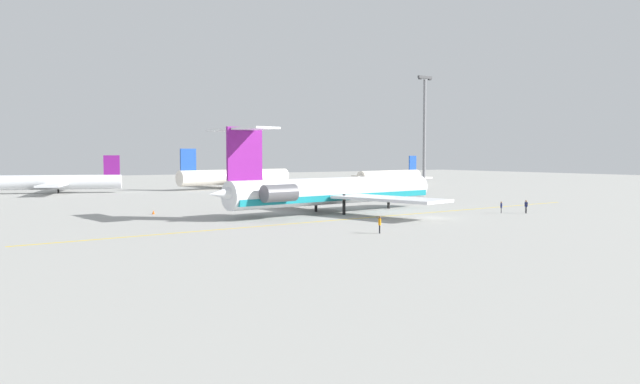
{
  "coord_description": "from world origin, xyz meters",
  "views": [
    {
      "loc": [
        -54.59,
        -56.77,
        8.03
      ],
      "look_at": [
        -5.92,
        16.9,
        2.68
      ],
      "focal_mm": 34.51,
      "sensor_mm": 36.0,
      "label": 1
    }
  ],
  "objects_px": {
    "ground_crew_near_nose": "(526,205)",
    "ground_crew_near_tail": "(501,206)",
    "ground_crew_portside": "(333,194)",
    "light_mast": "(424,128)",
    "main_jetliner": "(330,191)",
    "airliner_mid_left": "(54,182)",
    "ground_crew_starboard": "(380,222)",
    "airliner_mid_right": "(239,177)",
    "safety_cone_nose": "(153,212)",
    "airliner_far_right": "(388,176)"
  },
  "relations": [
    {
      "from": "airliner_far_right",
      "to": "ground_crew_starboard",
      "type": "relative_size",
      "value": 14.42
    },
    {
      "from": "airliner_mid_right",
      "to": "light_mast",
      "type": "distance_m",
      "value": 45.39
    },
    {
      "from": "airliner_mid_left",
      "to": "ground_crew_portside",
      "type": "distance_m",
      "value": 60.52
    },
    {
      "from": "main_jetliner",
      "to": "ground_crew_portside",
      "type": "xyz_separation_m",
      "value": [
        14.66,
        20.38,
        -2.05
      ]
    },
    {
      "from": "airliner_far_right",
      "to": "ground_crew_portside",
      "type": "xyz_separation_m",
      "value": [
        -47.44,
        -41.68,
        -1.22
      ]
    },
    {
      "from": "airliner_mid_right",
      "to": "ground_crew_near_tail",
      "type": "distance_m",
      "value": 77.18
    },
    {
      "from": "safety_cone_nose",
      "to": "airliner_mid_right",
      "type": "bearing_deg",
      "value": 53.86
    },
    {
      "from": "airliner_far_right",
      "to": "light_mast",
      "type": "distance_m",
      "value": 31.13
    },
    {
      "from": "main_jetliner",
      "to": "airliner_mid_left",
      "type": "height_order",
      "value": "main_jetliner"
    },
    {
      "from": "airliner_mid_left",
      "to": "ground_crew_near_nose",
      "type": "relative_size",
      "value": 14.26
    },
    {
      "from": "main_jetliner",
      "to": "ground_crew_near_tail",
      "type": "bearing_deg",
      "value": -40.44
    },
    {
      "from": "airliner_far_right",
      "to": "ground_crew_near_nose",
      "type": "bearing_deg",
      "value": 51.19
    },
    {
      "from": "ground_crew_near_nose",
      "to": "airliner_far_right",
      "type": "bearing_deg",
      "value": 51.85
    },
    {
      "from": "ground_crew_near_nose",
      "to": "main_jetliner",
      "type": "bearing_deg",
      "value": 135.46
    },
    {
      "from": "ground_crew_starboard",
      "to": "main_jetliner",
      "type": "bearing_deg",
      "value": -88.18
    },
    {
      "from": "ground_crew_near_nose",
      "to": "ground_crew_near_tail",
      "type": "height_order",
      "value": "ground_crew_near_nose"
    },
    {
      "from": "airliner_mid_right",
      "to": "safety_cone_nose",
      "type": "bearing_deg",
      "value": -134.52
    },
    {
      "from": "main_jetliner",
      "to": "airliner_mid_right",
      "type": "relative_size",
      "value": 1.24
    },
    {
      "from": "airliner_mid_right",
      "to": "ground_crew_starboard",
      "type": "bearing_deg",
      "value": -114.99
    },
    {
      "from": "main_jetliner",
      "to": "ground_crew_starboard",
      "type": "distance_m",
      "value": 22.46
    },
    {
      "from": "ground_crew_near_tail",
      "to": "airliner_mid_left",
      "type": "bearing_deg",
      "value": 169.43
    },
    {
      "from": "airliner_mid_right",
      "to": "airliner_far_right",
      "type": "height_order",
      "value": "airliner_mid_right"
    },
    {
      "from": "airliner_far_right",
      "to": "ground_crew_near_tail",
      "type": "xyz_separation_m",
      "value": [
        -42.54,
        -75.19,
        -1.25
      ]
    },
    {
      "from": "airliner_mid_left",
      "to": "airliner_mid_right",
      "type": "relative_size",
      "value": 0.82
    },
    {
      "from": "ground_crew_starboard",
      "to": "safety_cone_nose",
      "type": "height_order",
      "value": "ground_crew_starboard"
    },
    {
      "from": "airliner_mid_left",
      "to": "ground_crew_near_tail",
      "type": "height_order",
      "value": "airliner_mid_left"
    },
    {
      "from": "light_mast",
      "to": "main_jetliner",
      "type": "bearing_deg",
      "value": -144.91
    },
    {
      "from": "main_jetliner",
      "to": "airliner_far_right",
      "type": "relative_size",
      "value": 1.51
    },
    {
      "from": "airliner_far_right",
      "to": "ground_crew_near_nose",
      "type": "distance_m",
      "value": 86.61
    },
    {
      "from": "ground_crew_portside",
      "to": "light_mast",
      "type": "bearing_deg",
      "value": -1.44
    },
    {
      "from": "ground_crew_near_tail",
      "to": "safety_cone_nose",
      "type": "distance_m",
      "value": 47.53
    },
    {
      "from": "light_mast",
      "to": "ground_crew_portside",
      "type": "bearing_deg",
      "value": -157.05
    },
    {
      "from": "ground_crew_near_tail",
      "to": "light_mast",
      "type": "distance_m",
      "value": 59.39
    },
    {
      "from": "airliner_mid_left",
      "to": "safety_cone_nose",
      "type": "relative_size",
      "value": 47.25
    },
    {
      "from": "ground_crew_portside",
      "to": "light_mast",
      "type": "xyz_separation_m",
      "value": [
        36.09,
        15.28,
        13.19
      ]
    },
    {
      "from": "ground_crew_near_nose",
      "to": "light_mast",
      "type": "height_order",
      "value": "light_mast"
    },
    {
      "from": "ground_crew_near_tail",
      "to": "safety_cone_nose",
      "type": "bearing_deg",
      "value": -160.56
    },
    {
      "from": "main_jetliner",
      "to": "ground_crew_portside",
      "type": "relative_size",
      "value": 23.28
    },
    {
      "from": "airliner_mid_right",
      "to": "safety_cone_nose",
      "type": "relative_size",
      "value": 57.36
    },
    {
      "from": "ground_crew_near_nose",
      "to": "safety_cone_nose",
      "type": "height_order",
      "value": "ground_crew_near_nose"
    },
    {
      "from": "airliner_mid_left",
      "to": "ground_crew_near_nose",
      "type": "distance_m",
      "value": 94.3
    },
    {
      "from": "main_jetliner",
      "to": "airliner_far_right",
      "type": "xyz_separation_m",
      "value": [
        62.11,
        62.06,
        -0.83
      ]
    },
    {
      "from": "ground_crew_starboard",
      "to": "safety_cone_nose",
      "type": "bearing_deg",
      "value": -45.87
    },
    {
      "from": "airliner_mid_right",
      "to": "ground_crew_portside",
      "type": "distance_m",
      "value": 43.72
    },
    {
      "from": "ground_crew_near_nose",
      "to": "ground_crew_portside",
      "type": "relative_size",
      "value": 1.08
    },
    {
      "from": "ground_crew_near_nose",
      "to": "ground_crew_near_tail",
      "type": "xyz_separation_m",
      "value": [
        -2.92,
        1.82,
        -0.12
      ]
    },
    {
      "from": "ground_crew_near_nose",
      "to": "ground_crew_starboard",
      "type": "xyz_separation_m",
      "value": [
        -30.59,
        -5.9,
        -0.02
      ]
    },
    {
      "from": "ground_crew_near_nose",
      "to": "light_mast",
      "type": "xyz_separation_m",
      "value": [
        28.26,
        50.61,
        13.1
      ]
    },
    {
      "from": "main_jetliner",
      "to": "safety_cone_nose",
      "type": "xyz_separation_m",
      "value": [
        -20.76,
        12.0,
        -2.84
      ]
    },
    {
      "from": "airliner_far_right",
      "to": "light_mast",
      "type": "xyz_separation_m",
      "value": [
        -11.35,
        -26.4,
        11.97
      ]
    }
  ]
}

